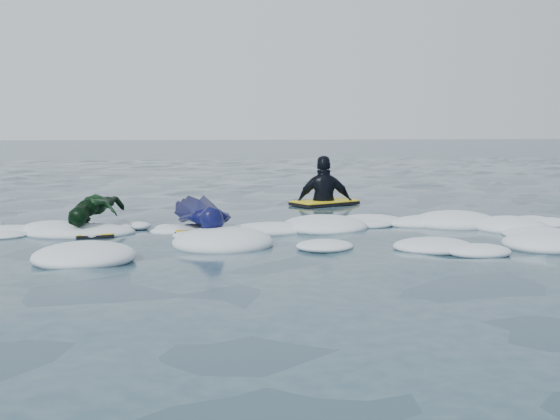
{
  "coord_description": "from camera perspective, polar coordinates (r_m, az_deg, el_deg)",
  "views": [
    {
      "loc": [
        0.12,
        -7.68,
        1.4
      ],
      "look_at": [
        1.28,
        1.6,
        0.27
      ],
      "focal_mm": 45.0,
      "sensor_mm": 36.0,
      "label": 1
    }
  ],
  "objects": [
    {
      "name": "foam_band",
      "position": [
        8.83,
        -7.79,
        -2.3
      ],
      "size": [
        12.0,
        3.1,
        0.3
      ],
      "primitive_type": null,
      "color": "white",
      "rests_on": "ground"
    },
    {
      "name": "waiting_rider_unit",
      "position": [
        12.35,
        3.63,
        0.45
      ],
      "size": [
        1.31,
        1.09,
        1.73
      ],
      "rotation": [
        0.0,
        0.0,
        0.48
      ],
      "color": "black",
      "rests_on": "ground"
    },
    {
      "name": "prone_woman_unit",
      "position": [
        9.02,
        -6.36,
        -0.55
      ],
      "size": [
        0.91,
        1.84,
        0.46
      ],
      "rotation": [
        0.0,
        0.0,
        1.78
      ],
      "color": "black",
      "rests_on": "ground"
    },
    {
      "name": "ground",
      "position": [
        7.81,
        -7.88,
        -3.5
      ],
      "size": [
        120.0,
        120.0,
        0.0
      ],
      "primitive_type": "plane",
      "color": "#1C3844",
      "rests_on": "ground"
    },
    {
      "name": "prone_child_unit",
      "position": [
        9.51,
        -14.71,
        -0.26
      ],
      "size": [
        0.88,
        1.37,
        0.49
      ],
      "rotation": [
        0.0,
        0.0,
        1.71
      ],
      "color": "black",
      "rests_on": "ground"
    }
  ]
}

